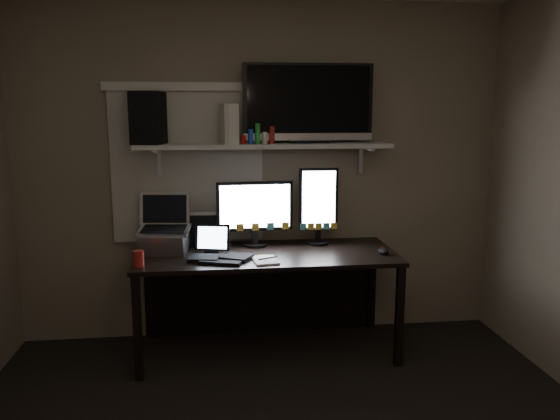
{
  "coord_description": "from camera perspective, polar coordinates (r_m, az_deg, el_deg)",
  "views": [
    {
      "loc": [
        -0.35,
        -2.26,
        1.71
      ],
      "look_at": [
        0.07,
        1.25,
        1.06
      ],
      "focal_mm": 35.0,
      "sensor_mm": 36.0,
      "label": 1
    }
  ],
  "objects": [
    {
      "name": "back_wall",
      "position": [
        4.1,
        -1.9,
        3.9
      ],
      "size": [
        3.6,
        0.0,
        3.6
      ],
      "primitive_type": "plane",
      "rotation": [
        1.57,
        0.0,
        0.0
      ],
      "color": "#6D5F4E",
      "rests_on": "floor"
    },
    {
      "name": "window_blinds",
      "position": [
        4.07,
        -9.64,
        4.42
      ],
      "size": [
        1.1,
        0.02,
        1.1
      ],
      "primitive_type": "cube",
      "color": "beige",
      "rests_on": "back_wall"
    },
    {
      "name": "desk",
      "position": [
        4.0,
        -1.52,
        -6.48
      ],
      "size": [
        1.8,
        0.75,
        0.73
      ],
      "color": "black",
      "rests_on": "floor"
    },
    {
      "name": "wall_shelf",
      "position": [
        3.91,
        -1.69,
        6.75
      ],
      "size": [
        1.8,
        0.35,
        0.03
      ],
      "primitive_type": "cube",
      "color": "#B9BAB4",
      "rests_on": "back_wall"
    },
    {
      "name": "monitor_landscape",
      "position": [
        3.98,
        -2.64,
        -0.33
      ],
      "size": [
        0.56,
        0.09,
        0.49
      ],
      "primitive_type": "cube",
      "rotation": [
        0.0,
        0.0,
        0.06
      ],
      "color": "black",
      "rests_on": "desk"
    },
    {
      "name": "monitor_portrait",
      "position": [
        4.03,
        4.03,
        0.45
      ],
      "size": [
        0.29,
        0.06,
        0.58
      ],
      "primitive_type": "cube",
      "rotation": [
        0.0,
        0.0,
        0.02
      ],
      "color": "black",
      "rests_on": "desk"
    },
    {
      "name": "keyboard",
      "position": [
        3.67,
        -6.31,
        -4.98
      ],
      "size": [
        0.45,
        0.29,
        0.03
      ],
      "primitive_type": "cube",
      "rotation": [
        0.0,
        0.0,
        -0.32
      ],
      "color": "black",
      "rests_on": "desk"
    },
    {
      "name": "mouse",
      "position": [
        3.86,
        10.75,
        -4.25
      ],
      "size": [
        0.07,
        0.11,
        0.04
      ],
      "primitive_type": "ellipsoid",
      "rotation": [
        0.0,
        0.0,
        0.0
      ],
      "color": "black",
      "rests_on": "desk"
    },
    {
      "name": "notepad",
      "position": [
        3.62,
        -1.55,
        -5.28
      ],
      "size": [
        0.18,
        0.23,
        0.01
      ],
      "primitive_type": "cube",
      "rotation": [
        0.0,
        0.0,
        0.11
      ],
      "color": "silver",
      "rests_on": "desk"
    },
    {
      "name": "tablet",
      "position": [
        3.8,
        -7.08,
        -3.04
      ],
      "size": [
        0.26,
        0.15,
        0.21
      ],
      "primitive_type": "cube",
      "rotation": [
        0.0,
        0.0,
        -0.22
      ],
      "color": "black",
      "rests_on": "desk"
    },
    {
      "name": "file_sorter",
      "position": [
        4.03,
        -7.95,
        -2.02
      ],
      "size": [
        0.2,
        0.1,
        0.25
      ],
      "primitive_type": "cube",
      "rotation": [
        0.0,
        0.0,
        -0.08
      ],
      "color": "black",
      "rests_on": "desk"
    },
    {
      "name": "laptop",
      "position": [
        3.88,
        -12.06,
        -1.5
      ],
      "size": [
        0.39,
        0.33,
        0.4
      ],
      "primitive_type": "cube",
      "rotation": [
        0.0,
        0.0,
        -0.12
      ],
      "color": "#BDBCC2",
      "rests_on": "desk"
    },
    {
      "name": "cup",
      "position": [
        3.6,
        -14.57,
        -4.95
      ],
      "size": [
        0.09,
        0.09,
        0.1
      ],
      "primitive_type": "cylinder",
      "rotation": [
        0.0,
        0.0,
        -0.2
      ],
      "color": "maroon",
      "rests_on": "desk"
    },
    {
      "name": "sticky_notes",
      "position": [
        3.76,
        -3.76,
        -4.75
      ],
      "size": [
        0.38,
        0.3,
        0.0
      ],
      "primitive_type": null,
      "rotation": [
        0.0,
        0.0,
        0.19
      ],
      "color": "gold",
      "rests_on": "desk"
    },
    {
      "name": "tv",
      "position": [
        3.98,
        2.95,
        11.05
      ],
      "size": [
        0.94,
        0.17,
        0.56
      ],
      "primitive_type": "cube",
      "rotation": [
        0.0,
        0.0,
        0.01
      ],
      "color": "black",
      "rests_on": "wall_shelf"
    },
    {
      "name": "game_console",
      "position": [
        3.88,
        -5.34,
        8.95
      ],
      "size": [
        0.13,
        0.24,
        0.28
      ],
      "primitive_type": "cube",
      "rotation": [
        0.0,
        0.0,
        0.27
      ],
      "color": "#BBB9A9",
      "rests_on": "wall_shelf"
    },
    {
      "name": "speaker",
      "position": [
        3.92,
        -13.6,
        9.33
      ],
      "size": [
        0.24,
        0.28,
        0.36
      ],
      "primitive_type": "cube",
      "rotation": [
        0.0,
        0.0,
        -0.2
      ],
      "color": "black",
      "rests_on": "wall_shelf"
    },
    {
      "name": "bottles",
      "position": [
        3.86,
        -2.34,
        8.0
      ],
      "size": [
        0.23,
        0.12,
        0.14
      ],
      "primitive_type": null,
      "rotation": [
        0.0,
        0.0,
        -0.3
      ],
      "color": "#A50F0C",
      "rests_on": "wall_shelf"
    }
  ]
}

